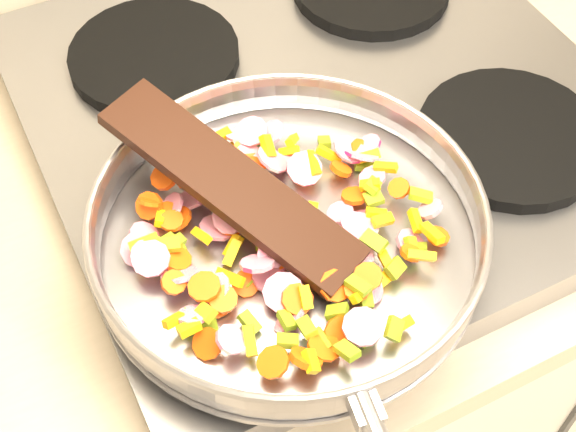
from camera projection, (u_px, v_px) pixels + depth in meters
name	position (u px, v px, depth m)	size (l,w,h in m)	color
cooktop	(323.00, 113.00, 0.88)	(0.60, 0.60, 0.04)	#939399
grate_fl	(263.00, 237.00, 0.74)	(0.19, 0.19, 0.02)	black
grate_fr	(510.00, 137.00, 0.82)	(0.19, 0.19, 0.02)	black
grate_bl	(154.00, 56.00, 0.89)	(0.19, 0.19, 0.02)	black
saute_pan	(289.00, 229.00, 0.70)	(0.38, 0.55, 0.05)	#9E9EA5
vegetable_heap	(274.00, 234.00, 0.71)	(0.29, 0.28, 0.05)	#FF530D
wooden_spatula	(232.00, 185.00, 0.70)	(0.26, 0.06, 0.01)	black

